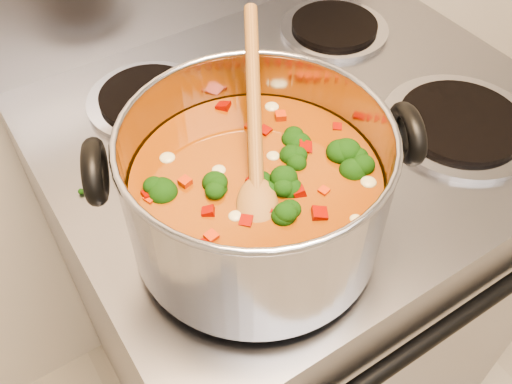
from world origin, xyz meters
TOP-DOWN VIEW (x-y plane):
  - electric_range at (0.05, 1.16)m, footprint 0.76×0.69m
  - stockpot at (-0.14, 1.00)m, footprint 0.35×0.29m
  - wooden_spoon at (-0.13, 1.01)m, footprint 0.17×0.26m
  - cooktop_crumbs at (-0.13, 1.01)m, footprint 0.38×0.40m

SIDE VIEW (x-z plane):
  - electric_range at x=0.05m, z-range -0.07..1.01m
  - cooktop_crumbs at x=-0.13m, z-range 0.92..0.93m
  - stockpot at x=-0.14m, z-range 0.92..1.10m
  - wooden_spoon at x=-0.13m, z-range 1.00..1.11m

